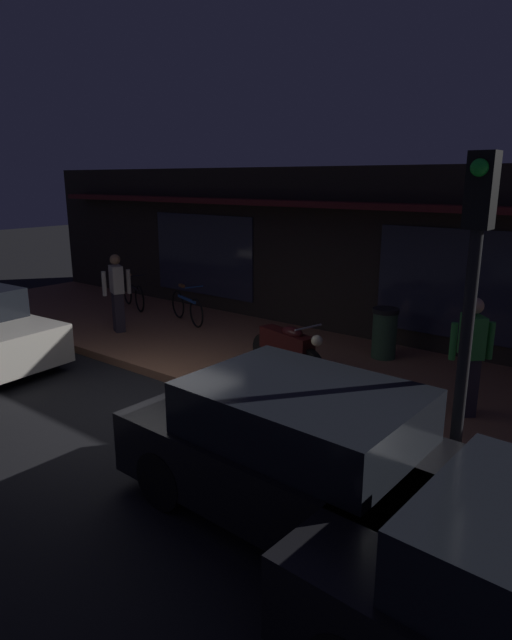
{
  "coord_description": "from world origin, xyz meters",
  "views": [
    {
      "loc": [
        6.15,
        -4.79,
        3.36
      ],
      "look_at": [
        0.52,
        2.4,
        0.95
      ],
      "focal_mm": 30.24,
      "sensor_mm": 36.0,
      "label": 1
    }
  ],
  "objects_px": {
    "person_photographer": "(117,291)",
    "bicycle_parked": "(133,294)",
    "traffic_light_pole": "(473,274)",
    "parked_car_far": "(311,457)",
    "motorcycle": "(288,347)",
    "trash_bin": "(384,333)",
    "person_bystander": "(470,354)",
    "bicycle_extra": "(187,307)"
  },
  "relations": [
    {
      "from": "trash_bin",
      "to": "bicycle_extra",
      "type": "bearing_deg",
      "value": -174.35
    },
    {
      "from": "person_bystander",
      "to": "parked_car_far",
      "type": "height_order",
      "value": "person_bystander"
    },
    {
      "from": "person_bystander",
      "to": "trash_bin",
      "type": "xyz_separation_m",
      "value": [
        -1.98,
        1.59,
        -0.41
      ]
    },
    {
      "from": "motorcycle",
      "to": "trash_bin",
      "type": "bearing_deg",
      "value": 65.85
    },
    {
      "from": "bicycle_parked",
      "to": "trash_bin",
      "type": "bearing_deg",
      "value": 2.37
    },
    {
      "from": "traffic_light_pole",
      "to": "trash_bin",
      "type": "bearing_deg",
      "value": 124.24
    },
    {
      "from": "motorcycle",
      "to": "parked_car_far",
      "type": "relative_size",
      "value": 0.4
    },
    {
      "from": "motorcycle",
      "to": "bicycle_parked",
      "type": "height_order",
      "value": "motorcycle"
    },
    {
      "from": "motorcycle",
      "to": "bicycle_extra",
      "type": "height_order",
      "value": "motorcycle"
    },
    {
      "from": "parked_car_far",
      "to": "bicycle_extra",
      "type": "bearing_deg",
      "value": 144.53
    },
    {
      "from": "bicycle_parked",
      "to": "bicycle_extra",
      "type": "relative_size",
      "value": 0.99
    },
    {
      "from": "motorcycle",
      "to": "bicycle_parked",
      "type": "relative_size",
      "value": 1.08
    },
    {
      "from": "person_photographer",
      "to": "person_bystander",
      "type": "bearing_deg",
      "value": 2.39
    },
    {
      "from": "trash_bin",
      "to": "traffic_light_pole",
      "type": "relative_size",
      "value": 0.26
    },
    {
      "from": "bicycle_extra",
      "to": "bicycle_parked",
      "type": "bearing_deg",
      "value": 175.12
    },
    {
      "from": "motorcycle",
      "to": "person_bystander",
      "type": "distance_m",
      "value": 2.87
    },
    {
      "from": "motorcycle",
      "to": "person_bystander",
      "type": "xyz_separation_m",
      "value": [
        2.83,
        0.3,
        0.38
      ]
    },
    {
      "from": "traffic_light_pole",
      "to": "parked_car_far",
      "type": "xyz_separation_m",
      "value": [
        -1.03,
        -1.15,
        -1.77
      ]
    },
    {
      "from": "parked_car_far",
      "to": "person_photographer",
      "type": "bearing_deg",
      "value": 156.57
    },
    {
      "from": "motorcycle",
      "to": "trash_bin",
      "type": "xyz_separation_m",
      "value": [
        0.85,
        1.89,
        -0.03
      ]
    },
    {
      "from": "person_bystander",
      "to": "parked_car_far",
      "type": "relative_size",
      "value": 0.4
    },
    {
      "from": "person_photographer",
      "to": "bicycle_parked",
      "type": "bearing_deg",
      "value": 132.45
    },
    {
      "from": "person_bystander",
      "to": "traffic_light_pole",
      "type": "height_order",
      "value": "traffic_light_pole"
    },
    {
      "from": "bicycle_parked",
      "to": "parked_car_far",
      "type": "xyz_separation_m",
      "value": [
        8.2,
        -4.53,
        0.2
      ]
    },
    {
      "from": "person_photographer",
      "to": "traffic_light_pole",
      "type": "bearing_deg",
      "value": -12.86
    },
    {
      "from": "person_photographer",
      "to": "parked_car_far",
      "type": "bearing_deg",
      "value": -23.43
    },
    {
      "from": "person_bystander",
      "to": "trash_bin",
      "type": "bearing_deg",
      "value": 141.33
    },
    {
      "from": "motorcycle",
      "to": "traffic_light_pole",
      "type": "xyz_separation_m",
      "value": [
        3.34,
        -1.77,
        1.83
      ]
    },
    {
      "from": "bicycle_parked",
      "to": "bicycle_extra",
      "type": "xyz_separation_m",
      "value": [
        2.1,
        -0.18,
        0.0
      ]
    },
    {
      "from": "person_bystander",
      "to": "traffic_light_pole",
      "type": "distance_m",
      "value": 2.58
    },
    {
      "from": "trash_bin",
      "to": "parked_car_far",
      "type": "distance_m",
      "value": 5.02
    },
    {
      "from": "bicycle_extra",
      "to": "parked_car_far",
      "type": "height_order",
      "value": "parked_car_far"
    },
    {
      "from": "motorcycle",
      "to": "parked_car_far",
      "type": "distance_m",
      "value": 3.72
    },
    {
      "from": "bicycle_extra",
      "to": "traffic_light_pole",
      "type": "height_order",
      "value": "traffic_light_pole"
    },
    {
      "from": "bicycle_extra",
      "to": "parked_car_far",
      "type": "bearing_deg",
      "value": -35.47
    },
    {
      "from": "bicycle_extra",
      "to": "person_photographer",
      "type": "relative_size",
      "value": 0.94
    },
    {
      "from": "bicycle_parked",
      "to": "parked_car_far",
      "type": "relative_size",
      "value": 0.37
    },
    {
      "from": "traffic_light_pole",
      "to": "parked_car_far",
      "type": "distance_m",
      "value": 2.35
    },
    {
      "from": "bicycle_parked",
      "to": "trash_bin",
      "type": "distance_m",
      "value": 6.75
    },
    {
      "from": "person_bystander",
      "to": "bicycle_parked",
      "type": "bearing_deg",
      "value": 171.48
    },
    {
      "from": "trash_bin",
      "to": "motorcycle",
      "type": "bearing_deg",
      "value": -114.15
    },
    {
      "from": "bicycle_parked",
      "to": "person_photographer",
      "type": "distance_m",
      "value": 2.24
    }
  ]
}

